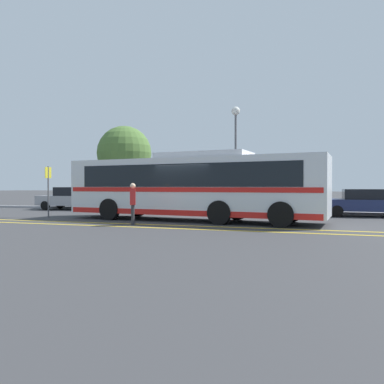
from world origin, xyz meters
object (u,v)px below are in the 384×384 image
(parked_car_3, at_px, (365,203))
(tree_0, at_px, (124,153))
(pedestrian_0, at_px, (133,201))
(bus_stop_sign, at_px, (48,185))
(parked_car_2, at_px, (251,202))
(transit_bus, at_px, (192,186))
(parked_car_0, at_px, (70,199))
(street_lamp, at_px, (236,133))
(parked_car_1, at_px, (143,201))

(parked_car_3, bearing_deg, tree_0, -103.65)
(pedestrian_0, relative_size, bus_stop_sign, 0.65)
(parked_car_2, distance_m, parked_car_3, 6.01)
(transit_bus, distance_m, parked_car_0, 11.56)
(parked_car_2, height_order, street_lamp, street_lamp)
(street_lamp, height_order, tree_0, street_lamp)
(parked_car_3, height_order, pedestrian_0, pedestrian_0)
(parked_car_2, xyz_separation_m, tree_0, (-9.97, 3.58, 3.38))
(parked_car_2, xyz_separation_m, pedestrian_0, (-3.61, -7.80, 0.30))
(parked_car_3, bearing_deg, parked_car_1, -91.85)
(parked_car_2, xyz_separation_m, bus_stop_sign, (-9.50, -5.54, 0.97))
(bus_stop_sign, bearing_deg, parked_car_0, 32.29)
(parked_car_2, distance_m, tree_0, 11.12)
(tree_0, bearing_deg, parked_car_1, -48.03)
(transit_bus, xyz_separation_m, parked_car_3, (7.91, 5.03, -0.89))
(bus_stop_sign, bearing_deg, parked_car_1, -18.02)
(transit_bus, distance_m, tree_0, 12.17)
(transit_bus, relative_size, parked_car_3, 2.60)
(parked_car_2, height_order, pedestrian_0, pedestrian_0)
(parked_car_1, distance_m, bus_stop_sign, 6.33)
(parked_car_0, xyz_separation_m, pedestrian_0, (8.57, -7.84, 0.21))
(parked_car_0, relative_size, parked_car_1, 0.97)
(transit_bus, height_order, parked_car_0, transit_bus)
(parked_car_3, height_order, street_lamp, street_lamp)
(parked_car_1, relative_size, bus_stop_sign, 1.73)
(parked_car_0, bearing_deg, parked_car_3, -90.67)
(parked_car_2, height_order, bus_stop_sign, bus_stop_sign)
(transit_bus, xyz_separation_m, tree_0, (-8.07, 8.78, 2.43))
(parked_car_0, height_order, parked_car_3, parked_car_0)
(transit_bus, height_order, parked_car_2, transit_bus)
(parked_car_0, height_order, parked_car_1, parked_car_0)
(transit_bus, relative_size, parked_car_0, 2.83)
(bus_stop_sign, bearing_deg, transit_bus, -80.72)
(street_lamp, bearing_deg, pedestrian_0, -102.75)
(street_lamp, bearing_deg, transit_bus, -94.39)
(pedestrian_0, bearing_deg, parked_car_0, 22.38)
(parked_car_0, bearing_deg, pedestrian_0, -132.47)
(parked_car_0, xyz_separation_m, parked_car_3, (18.19, -0.21, -0.03))
(parked_car_0, distance_m, pedestrian_0, 11.62)
(parked_car_1, bearing_deg, parked_car_0, 90.23)
(parked_car_1, bearing_deg, tree_0, 41.06)
(parked_car_2, height_order, tree_0, tree_0)
(tree_0, bearing_deg, parked_car_0, -121.88)
(parked_car_3, distance_m, pedestrian_0, 12.28)
(parked_car_0, bearing_deg, street_lamp, -78.37)
(parked_car_3, bearing_deg, pedestrian_0, -52.03)
(bus_stop_sign, relative_size, street_lamp, 0.39)
(parked_car_3, bearing_deg, parked_car_2, -92.10)
(parked_car_3, bearing_deg, transit_bus, -58.02)
(street_lamp, relative_size, tree_0, 1.10)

